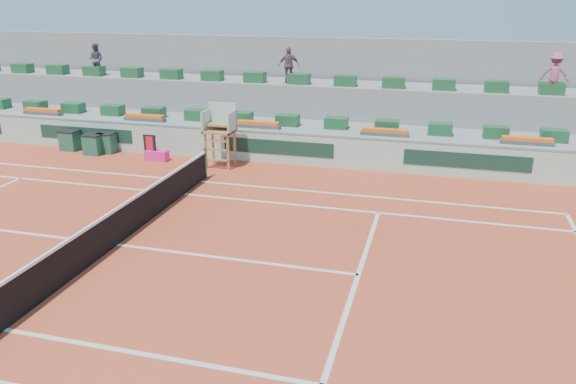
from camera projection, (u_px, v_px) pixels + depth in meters
name	position (u px, v px, depth m)	size (l,w,h in m)	color
ground	(117.00, 245.00, 14.80)	(90.00, 90.00, 0.00)	#AB3B21
seating_tier_lower	(249.00, 132.00, 24.34)	(36.00, 4.00, 1.20)	gray
seating_tier_upper	(260.00, 109.00, 25.56)	(36.00, 2.40, 2.60)	gray
stadium_back_wall	(270.00, 84.00, 26.71)	(36.00, 0.40, 4.40)	gray
player_bag	(157.00, 156.00, 22.23)	(0.91, 0.41, 0.41)	#FA208C
spectator_left	(96.00, 59.00, 26.45)	(0.72, 0.56, 1.48)	#4C4B58
spectator_mid	(289.00, 65.00, 24.03)	(0.89, 0.37, 1.52)	#6D4957
spectator_right	(555.00, 74.00, 21.21)	(1.03, 0.59, 1.60)	#A35168
court_lines	(117.00, 245.00, 14.80)	(23.89, 11.09, 0.01)	silver
tennis_net	(115.00, 226.00, 14.63)	(0.10, 11.97, 1.10)	black
advertising_hoarding	(231.00, 143.00, 22.32)	(36.00, 0.34, 1.26)	#9FC9B6
umpire_chair	(220.00, 126.00, 21.11)	(1.10, 0.90, 2.40)	olive
seat_row_lower	(241.00, 117.00, 23.25)	(32.90, 0.60, 0.44)	#1B522B
seat_row_upper	(255.00, 77.00, 24.51)	(32.90, 0.60, 0.44)	#1B522B
flower_planters	(200.00, 121.00, 22.92)	(26.80, 0.36, 0.28)	#4D4D4D
drink_cooler_a	(107.00, 143.00, 23.27)	(0.69, 0.60, 0.84)	#1B523C
drink_cooler_b	(93.00, 144.00, 23.03)	(0.73, 0.63, 0.84)	#1B523C
drink_cooler_c	(70.00, 140.00, 23.67)	(0.75, 0.65, 0.84)	#1B523C
towel_rack	(150.00, 145.00, 22.14)	(0.54, 0.09, 1.03)	black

